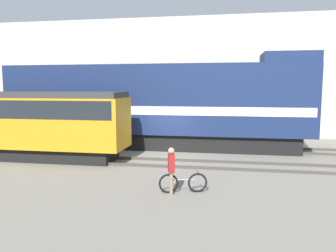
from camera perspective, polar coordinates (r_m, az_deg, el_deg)
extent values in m
plane|color=slate|center=(18.32, -0.47, -5.25)|extent=(120.00, 120.00, 0.00)
cube|color=#47423D|center=(15.80, -2.20, -6.95)|extent=(60.00, 0.07, 0.14)
cube|color=#47423D|center=(17.17, -1.19, -5.83)|extent=(60.00, 0.07, 0.14)
cube|color=#47423D|center=(20.00, 0.45, -4.02)|extent=(60.00, 0.07, 0.14)
cube|color=#47423D|center=(21.39, 1.09, -3.30)|extent=(60.00, 0.07, 0.14)
cube|color=beige|center=(28.83, 3.55, 8.37)|extent=(44.25, 6.00, 9.22)
cube|color=black|center=(20.83, -2.32, -2.38)|extent=(17.35, 2.55, 1.00)
cube|color=navy|center=(20.58, -2.36, 4.73)|extent=(18.86, 3.00, 4.17)
cube|color=white|center=(20.61, -2.35, 3.00)|extent=(18.48, 3.04, 0.50)
cube|color=navy|center=(20.46, 20.29, 10.99)|extent=(3.00, 2.85, 0.60)
cube|color=black|center=(19.05, -22.60, -4.24)|extent=(9.10, 2.00, 0.70)
cube|color=orange|center=(18.82, -22.83, 0.67)|extent=(10.35, 2.50, 2.58)
cube|color=#1E2328|center=(18.76, -22.93, 2.91)|extent=(9.93, 2.54, 0.90)
cube|color=#333333|center=(18.73, -23.03, 5.05)|extent=(10.14, 2.38, 0.30)
torus|color=black|center=(12.16, 5.17, -9.80)|extent=(0.71, 0.26, 0.72)
torus|color=black|center=(12.02, 0.09, -9.97)|extent=(0.71, 0.26, 0.72)
cylinder|color=#A5A5AD|center=(12.04, 2.65, -9.32)|extent=(0.88, 0.27, 0.04)
cylinder|color=#A5A5AD|center=(11.99, 0.82, -9.21)|extent=(0.03, 0.03, 0.32)
cylinder|color=#262626|center=(12.05, 5.19, -7.93)|extent=(0.14, 0.43, 0.02)
cylinder|color=#8C7A5B|center=(11.95, 0.53, -9.79)|extent=(0.11, 0.11, 0.83)
cylinder|color=#8C7A5B|center=(11.80, 0.61, -10.01)|extent=(0.11, 0.11, 0.83)
cube|color=maroon|center=(11.68, 0.57, -6.43)|extent=(0.31, 0.41, 0.64)
sphere|color=tan|center=(11.59, 0.58, -4.34)|extent=(0.23, 0.23, 0.23)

